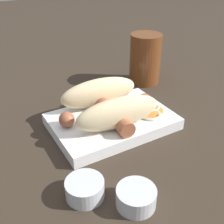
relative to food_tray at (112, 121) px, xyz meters
The scene contains 8 objects.
ground_plane 0.01m from the food_tray, ahead, with size 3.00×3.00×0.00m, color #33281E.
food_tray is the anchor object (origin of this frame).
bread_roll 0.04m from the food_tray, 61.40° to the right, with size 0.17×0.14×0.06m.
sausage 0.03m from the food_tray, 51.17° to the right, with size 0.19×0.16×0.03m.
pickled_veggies 0.07m from the food_tray, 160.11° to the left, with size 0.07×0.06×0.01m.
condiment_cup_near 0.18m from the food_tray, 47.70° to the left, with size 0.05×0.05×0.03m.
condiment_cup_far 0.19m from the food_tray, 69.52° to the left, with size 0.05×0.05×0.03m.
drink_glass 0.22m from the food_tray, 141.82° to the right, with size 0.08×0.08×0.12m.
Camera 1 is at (0.22, 0.39, 0.30)m, focal length 45.00 mm.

